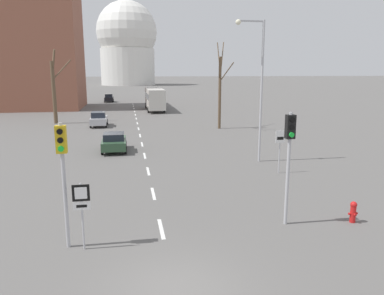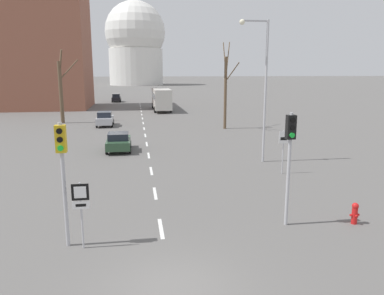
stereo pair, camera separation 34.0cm
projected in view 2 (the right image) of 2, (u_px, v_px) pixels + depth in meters
The scene contains 29 objects.
ground_plane at pixel (171, 290), 10.97m from camera, with size 800.00×800.00×0.00m, color #5E5B59.
lane_stripe_0 at pixel (161, 228), 15.21m from camera, with size 0.16×2.00×0.01m, color silver.
lane_stripe_1 at pixel (155, 193), 19.57m from camera, with size 0.16×2.00×0.01m, color silver.
lane_stripe_2 at pixel (151, 171), 23.93m from camera, with size 0.16×2.00×0.01m, color silver.
lane_stripe_3 at pixel (149, 155), 28.29m from camera, with size 0.16×2.00×0.01m, color silver.
lane_stripe_4 at pixel (147, 144), 32.64m from camera, with size 0.16×2.00×0.01m, color silver.
lane_stripe_5 at pixel (145, 135), 37.00m from camera, with size 0.16×2.00×0.01m, color silver.
lane_stripe_6 at pixel (144, 129), 41.36m from camera, with size 0.16×2.00×0.01m, color silver.
lane_stripe_7 at pixel (143, 123), 45.72m from camera, with size 0.16×2.00×0.01m, color silver.
lane_stripe_8 at pixel (142, 118), 50.07m from camera, with size 0.16×2.00×0.01m, color silver.
lane_stripe_9 at pixel (142, 115), 54.43m from camera, with size 0.16×2.00×0.01m, color silver.
lane_stripe_10 at pixel (141, 111), 58.79m from camera, with size 0.16×2.00×0.01m, color silver.
lane_stripe_11 at pixel (141, 108), 63.15m from camera, with size 0.16×2.00×0.01m, color silver.
lane_stripe_12 at pixel (140, 106), 67.50m from camera, with size 0.16×2.00×0.01m, color silver.
lane_stripe_13 at pixel (140, 104), 71.86m from camera, with size 0.16×2.00×0.01m, color silver.
traffic_signal_near_left at pixel (62, 161), 13.10m from camera, with size 0.36×0.34×4.57m.
traffic_signal_near_right at pixel (290, 148), 14.94m from camera, with size 0.36×0.34×4.69m.
route_sign_post at pixel (81, 204), 13.20m from camera, with size 0.60×0.08×2.47m.
speed_limit_sign at pixel (283, 144), 22.96m from camera, with size 0.60×0.08×2.74m.
fire_hydrant at pixel (355, 212), 15.60m from camera, with size 0.40×0.34×0.92m.
street_lamp_right at pixel (261, 79), 25.19m from camera, with size 2.02×0.36×9.57m.
sedan_near_left at pixel (105, 119), 43.11m from camera, with size 1.88×4.01×1.67m.
sedan_near_right at pixel (119, 142), 29.75m from camera, with size 1.93×3.83×1.49m.
sedan_mid_centre at pixel (116, 98), 76.18m from camera, with size 1.80×4.04×1.67m.
city_bus at pixel (161, 98), 59.77m from camera, with size 2.66×10.80×3.48m.
bare_tree_left_near at pixel (61, 88), 44.96m from camera, with size 2.24×4.91×8.86m.
bare_tree_right_near at pixel (226, 88), 40.48m from camera, with size 1.81×5.07×9.46m.
capitol_dome at pixel (136, 43), 162.65m from camera, with size 25.93×25.93×36.63m.
apartment_block_left at pixel (31, 40), 62.05m from camera, with size 18.00×14.00×22.48m, color #935642.
Camera 2 is at (-0.88, -9.88, 6.31)m, focal length 35.00 mm.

